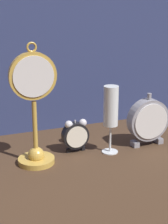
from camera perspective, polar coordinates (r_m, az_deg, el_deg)
The scene contains 6 objects.
ground_plane at distance 1.16m, azimuth 1.46°, elevation -7.47°, with size 4.00×4.00×0.00m, color #422D1E.
fabric_backdrop_drape at distance 1.37m, azimuth -3.81°, elevation 9.14°, with size 1.56×0.01×0.58m, color navy.
pocket_watch_on_stand at distance 1.10m, azimuth -7.56°, elevation -0.38°, with size 0.14×0.11×0.36m.
alarm_clock_twin_bell at distance 1.20m, azimuth -1.33°, elevation -3.41°, with size 0.09×0.03×0.11m.
mantel_clock_silver at distance 1.27m, azimuth 9.76°, elevation -1.26°, with size 0.14×0.04×0.18m.
champagne_flute at distance 1.17m, azimuth 4.10°, elevation 0.28°, with size 0.05×0.05×0.22m.
Camera 1 is at (-0.41, -0.97, 0.49)m, focal length 60.00 mm.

